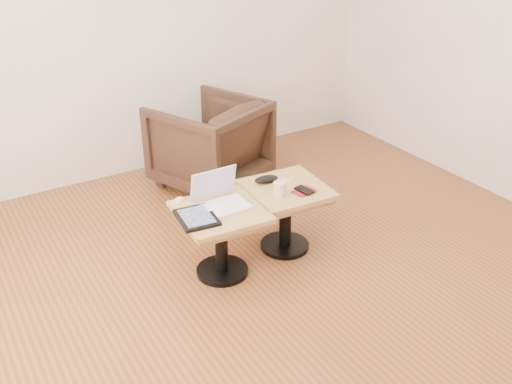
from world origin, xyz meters
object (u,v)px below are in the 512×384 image
side_table_left (221,226)px  armchair (210,144)px  laptop (220,199)px  striped_cup (279,189)px  side_table_right (286,203)px

side_table_left → armchair: bearing=69.6°
side_table_left → laptop: size_ratio=1.79×
laptop → striped_cup: size_ratio=3.10×
laptop → armchair: bearing=65.7°
side_table_right → armchair: 1.12m
side_table_left → armchair: size_ratio=0.69×
laptop → armchair: (0.50, 1.11, -0.14)m
striped_cup → armchair: bearing=83.9°
side_table_right → striped_cup: striped_cup is taller
side_table_right → striped_cup: (-0.11, -0.08, 0.16)m
side_table_left → side_table_right: bearing=8.2°
side_table_left → laptop: bearing=64.9°
laptop → armchair: size_ratio=0.38×
striped_cup → armchair: armchair is taller
side_table_left → striped_cup: size_ratio=5.55×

